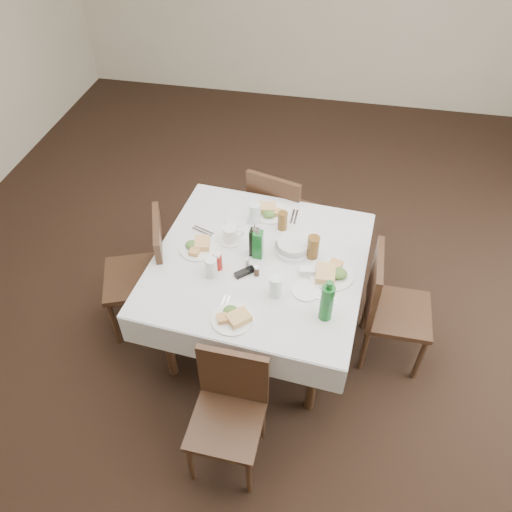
% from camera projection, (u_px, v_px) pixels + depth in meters
% --- Properties ---
extents(ground_plane, '(7.00, 7.00, 0.00)m').
position_uv_depth(ground_plane, '(277.00, 315.00, 3.79)').
color(ground_plane, black).
extents(room_shell, '(6.04, 7.04, 2.80)m').
position_uv_depth(room_shell, '(287.00, 107.00, 2.59)').
color(room_shell, '#C3B79A').
rests_on(room_shell, ground).
extents(dining_table, '(1.41, 1.41, 0.76)m').
position_uv_depth(dining_table, '(259.00, 269.00, 3.19)').
color(dining_table, '#321D11').
rests_on(dining_table, ground).
extents(chair_north, '(0.53, 0.53, 0.90)m').
position_uv_depth(chair_north, '(278.00, 212.00, 3.86)').
color(chair_north, '#321D11').
rests_on(chair_north, ground).
extents(chair_south, '(0.40, 0.40, 0.83)m').
position_uv_depth(chair_south, '(230.00, 404.00, 2.74)').
color(chair_south, '#321D11').
rests_on(chair_south, ground).
extents(chair_east, '(0.42, 0.42, 0.88)m').
position_uv_depth(chair_east, '(387.00, 303.00, 3.21)').
color(chair_east, '#321D11').
rests_on(chair_east, ground).
extents(chair_west, '(0.56, 0.56, 0.92)m').
position_uv_depth(chair_west, '(148.00, 268.00, 3.41)').
color(chair_west, '#321D11').
rests_on(chair_west, ground).
extents(meal_north, '(0.24, 0.24, 0.05)m').
position_uv_depth(meal_north, '(270.00, 212.00, 3.44)').
color(meal_north, white).
rests_on(meal_north, dining_table).
extents(meal_south, '(0.24, 0.24, 0.05)m').
position_uv_depth(meal_south, '(233.00, 317.00, 2.78)').
color(meal_south, white).
rests_on(meal_south, dining_table).
extents(meal_east, '(0.28, 0.28, 0.06)m').
position_uv_depth(meal_east, '(331.00, 273.00, 3.02)').
color(meal_east, white).
rests_on(meal_east, dining_table).
extents(meal_west, '(0.23, 0.23, 0.05)m').
position_uv_depth(meal_west, '(198.00, 247.00, 3.19)').
color(meal_west, white).
rests_on(meal_west, dining_table).
extents(side_plate_a, '(0.16, 0.16, 0.01)m').
position_uv_depth(side_plate_a, '(237.00, 219.00, 3.40)').
color(side_plate_a, white).
rests_on(side_plate_a, dining_table).
extents(side_plate_b, '(0.17, 0.17, 0.01)m').
position_uv_depth(side_plate_b, '(306.00, 291.00, 2.94)').
color(side_plate_b, white).
rests_on(side_plate_b, dining_table).
extents(water_n, '(0.08, 0.08, 0.15)m').
position_uv_depth(water_n, '(255.00, 213.00, 3.34)').
color(water_n, silver).
rests_on(water_n, dining_table).
extents(water_s, '(0.08, 0.08, 0.14)m').
position_uv_depth(water_s, '(276.00, 286.00, 2.88)').
color(water_s, silver).
rests_on(water_s, dining_table).
extents(water_e, '(0.07, 0.07, 0.13)m').
position_uv_depth(water_e, '(314.00, 248.00, 3.12)').
color(water_e, silver).
rests_on(water_e, dining_table).
extents(water_w, '(0.07, 0.07, 0.13)m').
position_uv_depth(water_w, '(211.00, 268.00, 2.99)').
color(water_w, silver).
rests_on(water_w, dining_table).
extents(iced_tea_a, '(0.06, 0.06, 0.13)m').
position_uv_depth(iced_tea_a, '(283.00, 221.00, 3.30)').
color(iced_tea_a, brown).
rests_on(iced_tea_a, dining_table).
extents(iced_tea_b, '(0.08, 0.08, 0.16)m').
position_uv_depth(iced_tea_b, '(313.00, 247.00, 3.10)').
color(iced_tea_b, brown).
rests_on(iced_tea_b, dining_table).
extents(bread_basket, '(0.23, 0.23, 0.08)m').
position_uv_depth(bread_basket, '(293.00, 246.00, 3.16)').
color(bread_basket, silver).
rests_on(bread_basket, dining_table).
extents(oil_cruet_dark, '(0.06, 0.06, 0.25)m').
position_uv_depth(oil_cruet_dark, '(255.00, 241.00, 3.09)').
color(oil_cruet_dark, black).
rests_on(oil_cruet_dark, dining_table).
extents(oil_cruet_green, '(0.06, 0.06, 0.25)m').
position_uv_depth(oil_cruet_green, '(258.00, 243.00, 3.08)').
color(oil_cruet_green, '#135E20').
rests_on(oil_cruet_green, dining_table).
extents(ketchup_bottle, '(0.06, 0.06, 0.12)m').
position_uv_depth(ketchup_bottle, '(218.00, 262.00, 3.04)').
color(ketchup_bottle, maroon).
rests_on(ketchup_bottle, dining_table).
extents(salt_shaker, '(0.03, 0.03, 0.07)m').
position_uv_depth(salt_shaker, '(248.00, 263.00, 3.06)').
color(salt_shaker, white).
rests_on(salt_shaker, dining_table).
extents(pepper_shaker, '(0.03, 0.03, 0.07)m').
position_uv_depth(pepper_shaker, '(257.00, 271.00, 3.01)').
color(pepper_shaker, '#3D261A').
rests_on(pepper_shaker, dining_table).
extents(coffee_mug, '(0.16, 0.15, 0.11)m').
position_uv_depth(coffee_mug, '(231.00, 235.00, 3.22)').
color(coffee_mug, white).
rests_on(coffee_mug, dining_table).
extents(sunglasses, '(0.12, 0.12, 0.03)m').
position_uv_depth(sunglasses, '(245.00, 272.00, 3.03)').
color(sunglasses, black).
rests_on(sunglasses, dining_table).
extents(green_bottle, '(0.07, 0.07, 0.29)m').
position_uv_depth(green_bottle, '(327.00, 302.00, 2.72)').
color(green_bottle, '#135E20').
rests_on(green_bottle, dining_table).
extents(sugar_caddy, '(0.10, 0.06, 0.05)m').
position_uv_depth(sugar_caddy, '(307.00, 271.00, 3.03)').
color(sugar_caddy, white).
rests_on(sugar_caddy, dining_table).
extents(cutlery_n, '(0.04, 0.15, 0.01)m').
position_uv_depth(cutlery_n, '(294.00, 217.00, 3.42)').
color(cutlery_n, silver).
rests_on(cutlery_n, dining_table).
extents(cutlery_s, '(0.05, 0.16, 0.01)m').
position_uv_depth(cutlery_s, '(224.00, 306.00, 2.86)').
color(cutlery_s, silver).
rests_on(cutlery_s, dining_table).
extents(cutlery_e, '(0.17, 0.07, 0.01)m').
position_uv_depth(cutlery_e, '(322.00, 297.00, 2.91)').
color(cutlery_e, silver).
rests_on(cutlery_e, dining_table).
extents(cutlery_w, '(0.16, 0.09, 0.01)m').
position_uv_depth(cutlery_w, '(203.00, 231.00, 3.32)').
color(cutlery_w, silver).
rests_on(cutlery_w, dining_table).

